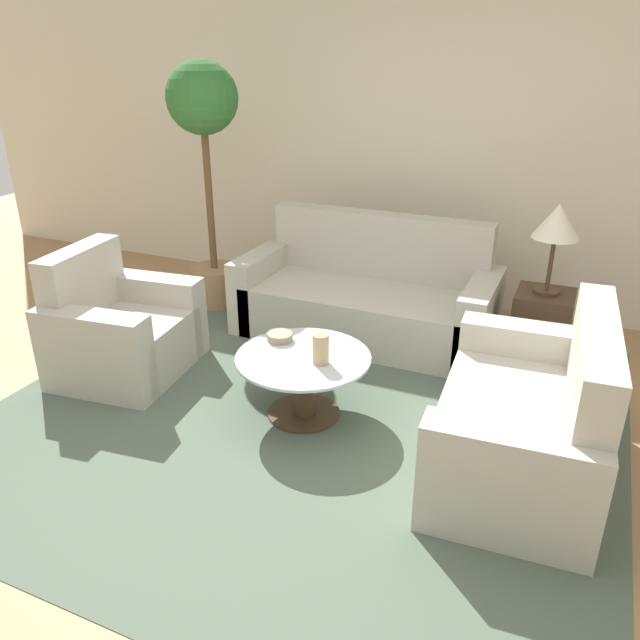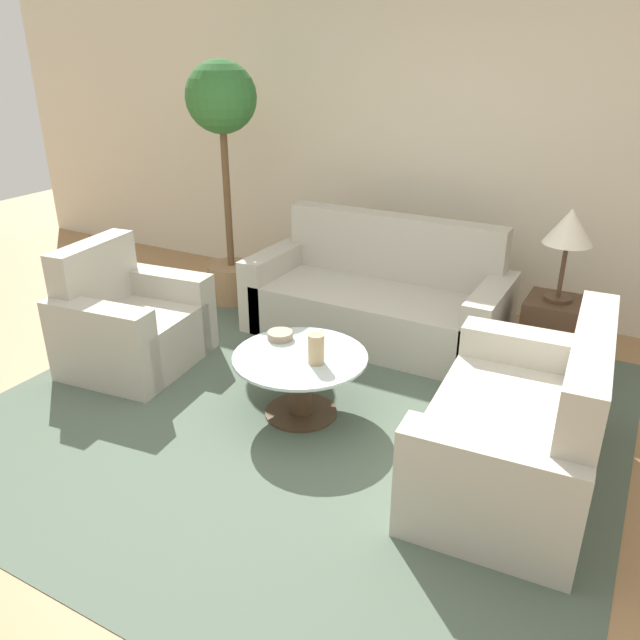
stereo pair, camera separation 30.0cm
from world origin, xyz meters
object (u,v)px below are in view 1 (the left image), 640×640
object	(u,v)px
table_lamp	(557,224)
sofa_main	(368,298)
potted_plant	(206,149)
bowl	(280,337)
loveseat	(533,424)
vase	(321,349)
coffee_table	(303,377)
armchair	(118,333)

from	to	relation	value
table_lamp	sofa_main	bearing A→B (deg)	178.85
potted_plant	bowl	distance (m)	2.00
loveseat	vase	xyz separation A→B (m)	(-1.22, -0.05, 0.22)
coffee_table	table_lamp	distance (m)	1.97
potted_plant	coffee_table	bearing A→B (deg)	-41.92
vase	loveseat	bearing A→B (deg)	2.17
vase	coffee_table	bearing A→B (deg)	163.90
sofa_main	coffee_table	xyz separation A→B (m)	(0.06, -1.33, -0.02)
coffee_table	potted_plant	distance (m)	2.32
bowl	sofa_main	bearing A→B (deg)	82.17
potted_plant	bowl	size ratio (longest dim) A/B	12.57
loveseat	armchair	bearing A→B (deg)	-93.80
sofa_main	armchair	xyz separation A→B (m)	(-1.38, -1.32, -0.00)
coffee_table	table_lamp	xyz separation A→B (m)	(1.25, 1.31, 0.78)
table_lamp	vase	world-z (taller)	table_lamp
armchair	vase	xyz separation A→B (m)	(1.58, -0.06, 0.22)
table_lamp	potted_plant	world-z (taller)	potted_plant
loveseat	bowl	bearing A→B (deg)	-98.34
potted_plant	bowl	bearing A→B (deg)	-43.54
sofa_main	armchair	world-z (taller)	sofa_main
loveseat	vase	bearing A→B (deg)	-91.45
coffee_table	vase	bearing A→B (deg)	-16.10
bowl	armchair	bearing A→B (deg)	-174.31
sofa_main	armchair	bearing A→B (deg)	-136.35
vase	sofa_main	bearing A→B (deg)	98.23
sofa_main	coffee_table	bearing A→B (deg)	-87.22
loveseat	coffee_table	xyz separation A→B (m)	(-1.35, -0.01, -0.02)
potted_plant	vase	distance (m)	2.33
sofa_main	table_lamp	distance (m)	1.52
loveseat	potted_plant	xyz separation A→B (m)	(-2.87, 1.36, 1.06)
table_lamp	potted_plant	size ratio (longest dim) A/B	0.31
sofa_main	potted_plant	world-z (taller)	potted_plant
potted_plant	bowl	xyz separation A→B (m)	(1.29, -1.23, -0.91)
loveseat	table_lamp	bearing A→B (deg)	-179.26
loveseat	vase	distance (m)	1.24
sofa_main	coffee_table	world-z (taller)	sofa_main
table_lamp	bowl	distance (m)	1.98
sofa_main	table_lamp	bearing A→B (deg)	-1.15
sofa_main	loveseat	size ratio (longest dim) A/B	1.37
loveseat	table_lamp	world-z (taller)	table_lamp
armchair	coffee_table	xyz separation A→B (m)	(1.45, -0.02, -0.02)
table_lamp	potted_plant	xyz separation A→B (m)	(-2.77, 0.06, 0.30)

